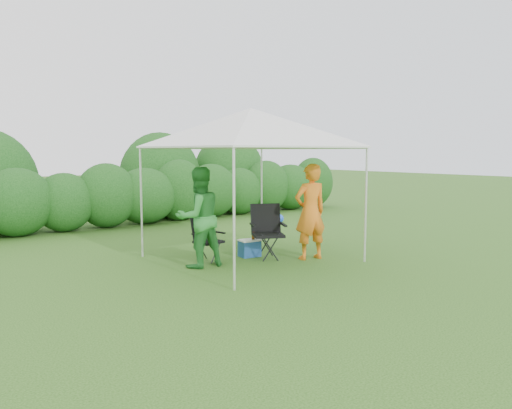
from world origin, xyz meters
TOP-DOWN VIEW (x-y plane):
  - ground at (0.00, 0.00)m, footprint 70.00×70.00m
  - hedge at (0.10, 6.00)m, footprint 15.99×1.53m
  - canopy at (0.00, 0.50)m, footprint 3.10×3.10m
  - chair_right at (0.34, 0.43)m, footprint 0.79×0.78m
  - chair_left at (-0.73, 0.94)m, footprint 0.56×0.52m
  - man at (0.89, -0.18)m, footprint 0.74×0.57m
  - woman at (-1.09, 0.59)m, footprint 0.90×0.72m
  - cooler at (0.13, 0.71)m, footprint 0.44×0.35m
  - bottle at (0.19, 0.67)m, footprint 0.06×0.06m
  - lawn_toy at (3.38, 3.89)m, footprint 0.61×0.51m

SIDE VIEW (x-z plane):
  - ground at x=0.00m, z-range 0.00..0.00m
  - lawn_toy at x=3.38m, z-range -0.01..0.30m
  - cooler at x=0.13m, z-range 0.00..0.34m
  - bottle at x=0.19m, z-range 0.34..0.56m
  - chair_left at x=-0.73m, z-range 0.05..0.88m
  - chair_right at x=0.34m, z-range 0.07..1.10m
  - hedge at x=0.10m, z-range -0.07..1.73m
  - woman at x=-1.09m, z-range 0.00..1.77m
  - man at x=0.89m, z-range 0.00..1.81m
  - canopy at x=0.00m, z-range 1.05..3.88m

